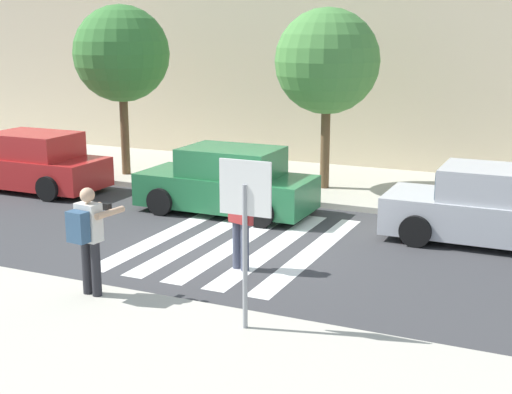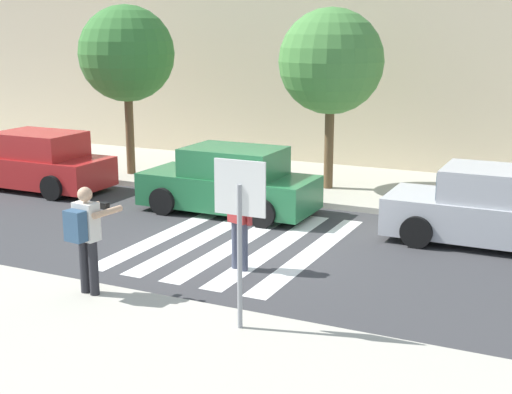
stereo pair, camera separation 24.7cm
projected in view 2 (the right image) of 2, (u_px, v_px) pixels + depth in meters
ground_plane at (233, 245)px, 14.22m from camera, size 120.00×120.00×0.00m
sidewalk_near at (3, 376)px, 8.76m from camera, size 60.00×6.00×0.14m
sidewalk_far at (334, 184)px, 19.47m from camera, size 60.00×4.80×0.14m
building_facade_far at (383, 52)px, 22.54m from camera, size 56.00×4.00×6.97m
crosswalk_stripe_0 at (170, 233)px, 15.06m from camera, size 0.44×5.20×0.01m
crosswalk_stripe_1 at (203, 238)px, 14.73m from camera, size 0.44×5.20×0.01m
crosswalk_stripe_2 at (238, 243)px, 14.39m from camera, size 0.44×5.20×0.01m
crosswalk_stripe_3 at (274, 248)px, 14.06m from camera, size 0.44×5.20×0.01m
crosswalk_stripe_4 at (312, 253)px, 13.73m from camera, size 0.44×5.20×0.01m
stop_sign at (240, 208)px, 9.61m from camera, size 0.76×0.08×2.39m
photographer_with_backpack at (86, 231)px, 11.02m from camera, size 0.65×0.89×1.72m
pedestrian_crossing at (240, 217)px, 12.60m from camera, size 0.56×0.34×1.72m
parked_car_red at (37, 162)px, 19.03m from camera, size 4.10×1.92×1.55m
parked_car_green at (230, 182)px, 16.60m from camera, size 4.10×1.92×1.55m
parked_car_silver at (493, 209)px, 14.13m from camera, size 4.10×1.92×1.55m
street_tree_west at (127, 54)px, 19.76m from camera, size 2.67×2.67×4.73m
street_tree_center at (331, 62)px, 17.93m from camera, size 2.67×2.67×4.60m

